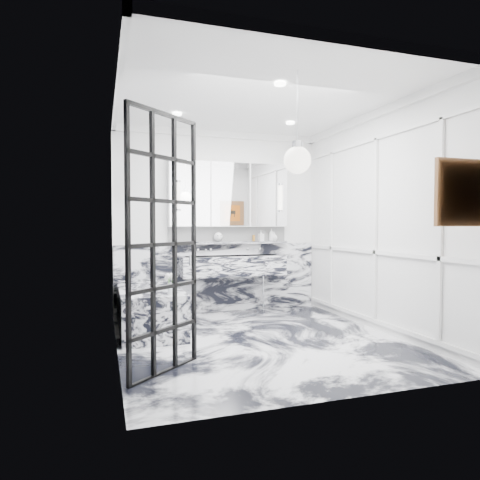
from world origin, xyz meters
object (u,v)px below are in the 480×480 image
object	(u,v)px
trough_sink	(233,265)
mirror_cabinet	(229,195)
crittall_door	(164,244)
bathtub	(149,308)

from	to	relation	value
trough_sink	mirror_cabinet	distance (m)	1.10
crittall_door	bathtub	world-z (taller)	crittall_door
trough_sink	mirror_cabinet	size ratio (longest dim) A/B	0.84
mirror_cabinet	bathtub	world-z (taller)	mirror_cabinet
trough_sink	mirror_cabinet	bearing A→B (deg)	90.00
mirror_cabinet	trough_sink	bearing A→B (deg)	-90.00
trough_sink	crittall_door	bearing A→B (deg)	-120.33
trough_sink	mirror_cabinet	xyz separation A→B (m)	(-0.00, 0.17, 1.09)
crittall_door	trough_sink	xyz separation A→B (m)	(1.36, 2.32, -0.44)
trough_sink	bathtub	size ratio (longest dim) A/B	0.97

